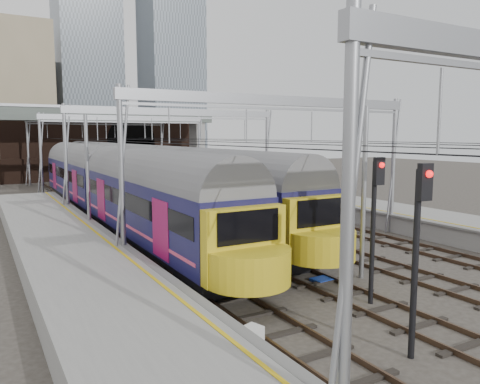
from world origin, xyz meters
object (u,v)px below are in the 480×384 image
signal_near_centre (375,213)px  relay_cabinet (251,347)px  signal_near_left (418,239)px  train_second (110,184)px  train_main (104,167)px

signal_near_centre → relay_cabinet: (-5.97, -1.77, -2.68)m
signal_near_centre → relay_cabinet: bearing=-158.4°
signal_near_left → relay_cabinet: bearing=163.0°
signal_near_centre → signal_near_left: bearing=-115.0°
relay_cabinet → signal_near_left: bearing=-41.5°
train_second → signal_near_left: bearing=-84.6°
train_second → signal_near_centre: (4.17, -19.25, 0.56)m
train_main → relay_cabinet: 39.92m
signal_near_left → relay_cabinet: signal_near_left is taller
signal_near_left → signal_near_centre: signal_near_left is taller
signal_near_left → relay_cabinet: size_ratio=4.87×
train_main → signal_near_centre: 37.68m
signal_near_centre → relay_cabinet: signal_near_centre is taller
train_main → train_second: bearing=-102.2°
train_second → signal_near_centre: train_second is taller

